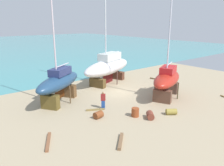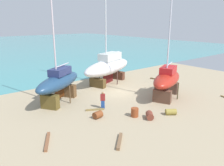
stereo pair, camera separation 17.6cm
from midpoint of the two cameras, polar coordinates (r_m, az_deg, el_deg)
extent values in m
plane|color=tan|center=(24.07, 5.90, -3.97)|extent=(41.41, 41.41, 0.00)
cube|color=brown|center=(21.84, -15.90, -4.72)|extent=(1.53, 1.80, 1.37)
cube|color=brown|center=(24.77, -11.47, -1.98)|extent=(1.53, 1.80, 1.37)
cylinder|color=brown|center=(22.65, -11.02, -2.97)|extent=(0.12, 0.12, 1.87)
cylinder|color=brown|center=(23.79, -16.02, -2.38)|extent=(0.12, 0.12, 1.87)
ellipsoid|color=navy|center=(22.85, -13.78, 0.25)|extent=(7.17, 5.80, 1.45)
cube|color=#46210B|center=(23.20, -13.58, -2.69)|extent=(1.48, 1.04, 1.02)
cube|color=navy|center=(22.91, -13.49, 2.94)|extent=(2.87, 2.51, 0.73)
cylinder|color=beige|center=(21.76, -15.25, 14.39)|extent=(0.16, 0.16, 9.91)
cylinder|color=#B9B5C5|center=(23.26, -12.91, 4.52)|extent=(2.16, 1.51, 0.11)
cube|color=brown|center=(23.20, 12.66, -3.32)|extent=(1.40, 1.95, 1.33)
cube|color=brown|center=(26.37, 14.43, -1.11)|extent=(1.40, 1.95, 1.33)
cylinder|color=brown|center=(24.49, 16.49, -1.98)|extent=(0.12, 0.12, 1.81)
cylinder|color=brown|center=(24.98, 10.84, -1.26)|extent=(0.12, 0.12, 1.81)
ellipsoid|color=#AC2519|center=(24.39, 13.82, 1.02)|extent=(7.14, 4.91, 1.37)
cube|color=#4E151C|center=(24.70, 13.64, -1.58)|extent=(1.52, 0.76, 0.96)
cube|color=red|center=(24.50, 14.14, 3.37)|extent=(2.80, 2.27, 0.68)
cylinder|color=silver|center=(23.31, 14.55, 14.33)|extent=(0.15, 0.15, 10.02)
cylinder|color=silver|center=(24.88, 14.48, 4.85)|extent=(2.21, 1.09, 0.11)
cube|color=brown|center=(27.85, -3.94, 0.02)|extent=(1.35, 2.22, 1.12)
cube|color=#532F21|center=(31.77, 1.12, 2.04)|extent=(1.35, 2.22, 1.12)
cylinder|color=#4C322D|center=(28.96, 1.16, 1.36)|extent=(0.12, 0.12, 1.79)
cylinder|color=#4E3A2A|center=(30.48, -3.54, 2.07)|extent=(0.12, 0.12, 1.79)
ellipsoid|color=silver|center=(29.41, -1.26, 4.15)|extent=(10.00, 5.66, 1.92)
cube|color=#4E1011|center=(29.78, -1.25, 1.06)|extent=(2.22, 0.84, 1.35)
cube|color=silver|center=(29.57, -0.77, 6.87)|extent=(3.81, 2.64, 0.96)
cylinder|color=silver|center=(28.45, -1.92, 19.16)|extent=(0.18, 0.18, 13.49)
cylinder|color=silver|center=(30.11, -0.03, 7.84)|extent=(3.24, 1.23, 0.12)
cube|color=#214593|center=(21.16, -2.53, -5.56)|extent=(0.39, 0.37, 0.82)
cube|color=maroon|center=(20.91, -2.56, -3.71)|extent=(0.49, 0.47, 0.63)
sphere|color=#936746|center=(20.77, -2.57, -2.60)|extent=(0.22, 0.22, 0.22)
cylinder|color=brown|center=(19.19, -3.82, -8.22)|extent=(0.83, 0.71, 0.62)
cylinder|color=brown|center=(19.34, 9.60, -8.25)|extent=(1.04, 1.07, 0.60)
cylinder|color=brown|center=(19.55, 5.77, -7.54)|extent=(0.88, 0.88, 0.78)
cylinder|color=olive|center=(20.55, 14.84, -7.18)|extent=(1.07, 0.99, 0.54)
cube|color=brown|center=(32.22, 10.69, 1.09)|extent=(0.26, 1.38, 0.16)
cube|color=olive|center=(20.87, -4.58, -6.88)|extent=(1.60, 0.94, 0.16)
cube|color=brown|center=(15.75, 1.92, -14.78)|extent=(1.66, 1.59, 0.19)
cube|color=brown|center=(16.35, -16.48, -14.32)|extent=(1.33, 2.25, 0.16)
camera|label=1|loc=(0.09, -90.20, -0.06)|focal=35.35mm
camera|label=2|loc=(0.09, 89.80, 0.06)|focal=35.35mm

